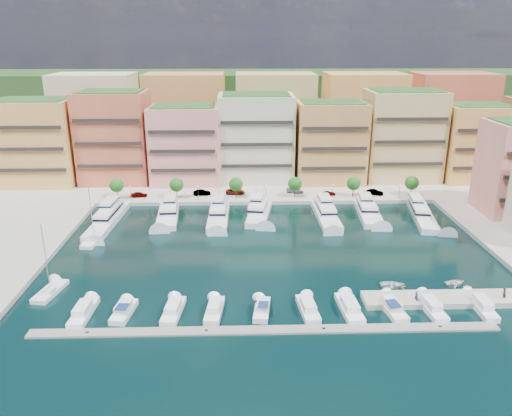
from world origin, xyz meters
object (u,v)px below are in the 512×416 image
object	(u,v)px
lamppost_2	(266,190)
cruiser_7	(391,308)
car_5	(375,192)
yacht_0	(108,218)
yacht_6	(422,213)
car_1	(202,193)
person_0	(416,296)
lamppost_3	(333,189)
tender_1	(402,286)
tree_3	(295,184)
cruiser_9	(481,306)
lamppost_1	(198,190)
tender_0	(393,285)
cruiser_0	(84,312)
yacht_3	(259,212)
person_1	(503,293)
tree_5	(412,183)
car_3	(295,190)
yacht_1	(168,214)
yacht_5	(368,211)
car_2	(235,191)
car_4	(328,193)
cruiser_2	(173,311)
tender_3	(467,286)
cruiser_4	(262,309)
sailboat_0	(50,292)
sailboat_2	(94,240)
tree_4	(354,183)
cruiser_5	(308,309)
cruiser_3	(214,310)
yacht_2	(219,214)
yacht_4	(326,214)
cruiser_6	(350,308)
car_0	(139,194)
tender_2	(455,283)
tree_1	(176,185)
tree_2	(236,184)
cruiser_8	(430,307)

from	to	relation	value
lamppost_2	cruiser_7	size ratio (longest dim) A/B	0.47
lamppost_2	car_5	size ratio (longest dim) A/B	0.90
yacht_0	yacht_6	world-z (taller)	same
car_1	person_0	size ratio (longest dim) A/B	2.73
lamppost_3	tender_1	bearing A→B (deg)	-85.07
tree_3	cruiser_9	distance (m)	63.36
lamppost_1	tender_0	size ratio (longest dim) A/B	0.95
cruiser_0	yacht_3	bearing A→B (deg)	56.84
cruiser_9	person_1	world-z (taller)	person_1
tree_5	car_3	xyz separation A→B (m)	(-31.48, 3.86, -3.05)
yacht_1	cruiser_7	distance (m)	62.29
yacht_5	car_5	size ratio (longest dim) A/B	3.89
yacht_6	tender_0	bearing A→B (deg)	-116.20
car_2	car_4	bearing A→B (deg)	-92.23
cruiser_2	tender_3	distance (m)	51.92
cruiser_7	car_4	xyz separation A→B (m)	(-0.79, 58.77, 1.18)
cruiser_4	person_0	size ratio (longest dim) A/B	4.21
tree_5	person_1	world-z (taller)	tree_5
sailboat_0	sailboat_2	distance (m)	23.57
tree_4	yacht_5	xyz separation A→B (m)	(1.16, -12.69, -3.53)
yacht_6	cruiser_5	world-z (taller)	yacht_6
cruiser_3	cruiser_5	size ratio (longest dim) A/B	0.96
yacht_6	person_0	world-z (taller)	yacht_6
yacht_2	cruiser_9	size ratio (longest dim) A/B	2.18
yacht_6	car_4	distance (m)	25.78
yacht_4	cruiser_6	xyz separation A→B (m)	(-3.21, -44.31, -0.54)
yacht_5	cruiser_6	world-z (taller)	yacht_5
lamppost_2	tender_3	distance (m)	59.35
yacht_1	person_0	bearing A→B (deg)	-43.02
tender_0	car_0	world-z (taller)	car_0
tender_0	car_0	distance (m)	75.18
yacht_1	tender_2	world-z (taller)	yacht_1
tender_2	yacht_5	bearing A→B (deg)	-7.27
yacht_0	tree_5	bearing A→B (deg)	11.18
tender_3	cruiser_5	bearing A→B (deg)	113.19
cruiser_5	car_0	size ratio (longest dim) A/B	1.92
yacht_4	cruiser_3	world-z (taller)	yacht_4
tender_3	sailboat_2	bearing A→B (deg)	81.53
yacht_5	tree_1	bearing A→B (deg)	165.53
tree_2	tender_3	xyz separation A→B (m)	(41.74, -51.01, -4.32)
cruiser_9	car_2	distance (m)	73.86
cruiser_6	sailboat_2	distance (m)	58.94
tree_3	tree_4	world-z (taller)	same
yacht_0	yacht_1	distance (m)	14.36
yacht_0	cruiser_4	bearing A→B (deg)	-50.20
yacht_1	car_4	size ratio (longest dim) A/B	4.11
cruiser_8	yacht_4	bearing A→B (deg)	102.95
yacht_3	car_1	world-z (taller)	yacht_3
yacht_5	tender_2	xyz separation A→B (m)	(6.99, -36.89, -0.80)
yacht_6	cruiser_8	size ratio (longest dim) A/B	2.44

